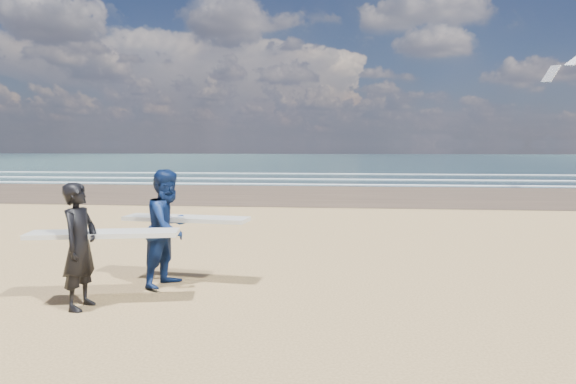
# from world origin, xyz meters

# --- Properties ---
(ocean) EXTENTS (220.00, 100.00, 0.02)m
(ocean) POSITION_xyz_m (20.00, 72.00, 0.01)
(ocean) COLOR #192F37
(ocean) RESTS_ON ground
(surfer_near) EXTENTS (2.26, 1.18, 1.84)m
(surfer_near) POSITION_xyz_m (0.36, -0.20, 0.94)
(surfer_near) COLOR black
(surfer_near) RESTS_ON ground
(surfer_far) EXTENTS (2.24, 1.30, 1.97)m
(surfer_far) POSITION_xyz_m (1.22, 1.11, 0.99)
(surfer_far) COLOR #0E204F
(surfer_far) RESTS_ON ground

